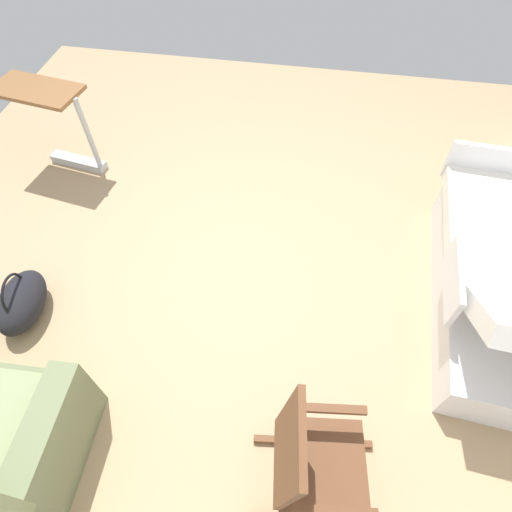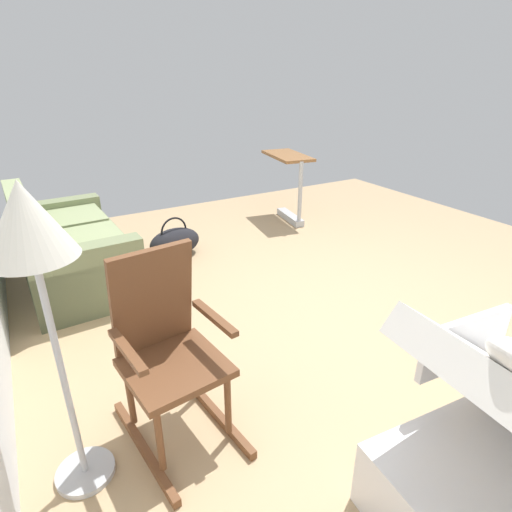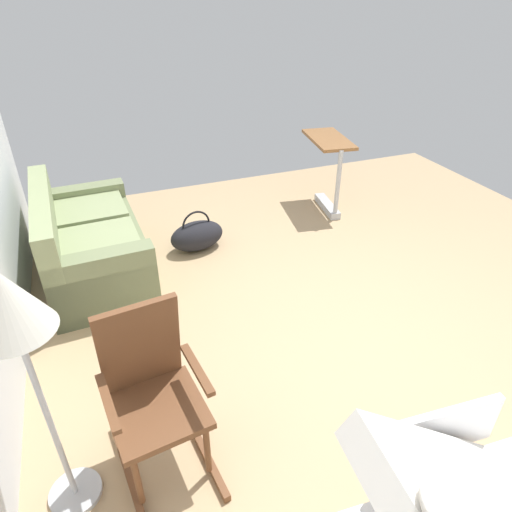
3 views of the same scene
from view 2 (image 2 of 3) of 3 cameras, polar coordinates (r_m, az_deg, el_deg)
ground_plane at (r=3.61m, az=9.80°, el=-6.76°), size 6.58×6.58×0.00m
couch at (r=4.20m, az=-24.08°, el=0.65°), size 1.63×0.91×0.85m
rocking_chair at (r=2.25m, az=-11.98°, el=-12.61°), size 0.81×0.56×1.05m
floor_lamp at (r=1.78m, az=-28.29°, el=1.30°), size 0.34×0.34×1.48m
overbed_table at (r=5.48m, az=4.59°, el=10.39°), size 0.87×0.52×0.84m
duffel_bag at (r=4.51m, az=-11.02°, el=1.88°), size 0.40×0.60×0.43m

